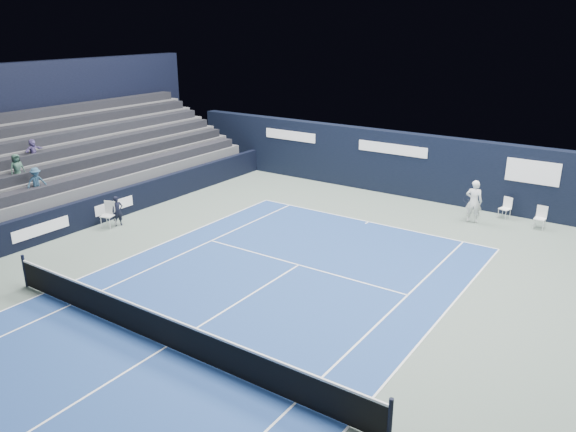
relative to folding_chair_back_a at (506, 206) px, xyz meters
The scene contains 12 objects.
ground 14.52m from the folding_chair_back_a, 108.94° to the right, with size 48.00×48.00×0.00m, color #55655B.
court_surface 16.43m from the folding_chair_back_a, 106.67° to the right, with size 10.97×23.77×0.01m, color navy.
folding_chair_back_a is the anchor object (origin of this frame).
folding_chair_back_b 1.62m from the folding_chair_back_a, 19.74° to the right, with size 0.44×0.43×0.97m.
line_judge_chair 17.07m from the folding_chair_back_a, 142.04° to the right, with size 0.60×0.59×1.09m.
line_judge 16.73m from the folding_chair_back_a, 142.42° to the right, with size 0.47×0.31×1.28m, color black.
court_markings 16.43m from the folding_chair_back_a, 106.67° to the right, with size 11.03×23.83×0.00m.
tennis_net 16.42m from the folding_chair_back_a, 106.67° to the right, with size 12.90×0.10×1.10m.
back_sponsor_wall 4.87m from the folding_chair_back_a, behind, with size 26.00×0.63×3.10m.
side_barrier_left 17.23m from the folding_chair_back_a, 145.54° to the right, with size 0.33×22.00×1.20m.
spectator_stand 20.05m from the folding_chair_back_a, 154.06° to the right, with size 6.00×18.00×6.40m.
tennis_player 1.75m from the folding_chair_back_a, 127.74° to the right, with size 0.76×0.90×1.86m.
Camera 1 is at (9.95, -8.85, 8.18)m, focal length 35.00 mm.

